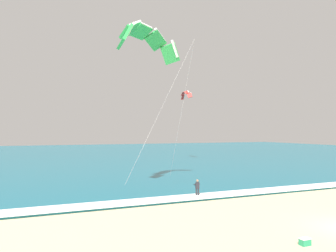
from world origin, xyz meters
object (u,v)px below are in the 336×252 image
at_px(kitesurfer, 197,188).
at_px(kite_primary, 146,38).
at_px(surfboard, 197,197).
at_px(cooler_box, 305,242).
at_px(kite_distant, 186,94).

bearing_deg(kitesurfer, kite_primary, 125.13).
bearing_deg(kite_primary, surfboard, -54.99).
distance_m(surfboard, cooler_box, 13.16).
distance_m(kitesurfer, kite_primary, 16.01).
xyz_separation_m(kitesurfer, cooler_box, (-0.32, -13.17, -0.74)).
bearing_deg(surfboard, kite_primary, 125.01).
xyz_separation_m(kitesurfer, kite_distant, (13.97, 31.92, 12.79)).
relative_size(surfboard, cooler_box, 2.51).
bearing_deg(kitesurfer, surfboard, -99.71).
xyz_separation_m(kite_primary, cooler_box, (3.10, -18.04, -15.60)).
bearing_deg(cooler_box, kite_distant, 72.42).
xyz_separation_m(surfboard, kite_primary, (-3.42, 4.88, 15.78)).
relative_size(surfboard, kite_primary, 0.09).
bearing_deg(kite_primary, kite_distant, 57.27).
relative_size(kite_distant, cooler_box, 8.08).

